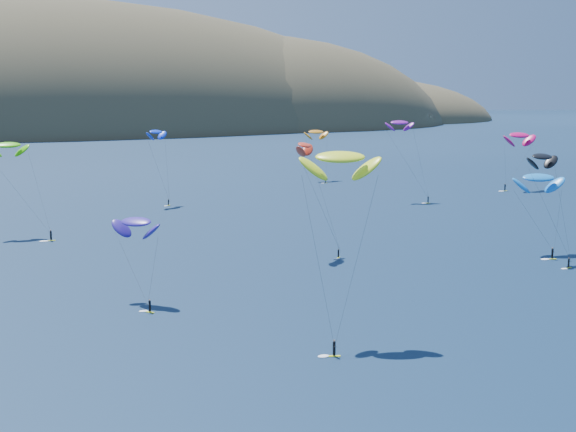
# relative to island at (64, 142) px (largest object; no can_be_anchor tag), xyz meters

# --- Properties ---
(island) EXTENTS (730.00, 300.00, 210.00)m
(island) POSITION_rel_island_xyz_m (0.00, 0.00, 0.00)
(island) COLOR #3D3526
(island) RESTS_ON ground
(kitesurfer_2) EXTENTS (11.08, 13.23, 24.71)m
(kitesurfer_2) POSITION_rel_island_xyz_m (-38.88, -516.84, 32.76)
(kitesurfer_2) COLOR #CDDC18
(kitesurfer_2) RESTS_ON ground
(kitesurfer_3) EXTENTS (11.21, 13.97, 20.81)m
(kitesurfer_3) POSITION_rel_island_xyz_m (-71.03, -429.66, 29.24)
(kitesurfer_3) COLOR #CDDC18
(kitesurfer_3) RESTS_ON ground
(kitesurfer_4) EXTENTS (7.56, 8.76, 20.78)m
(kitesurfer_4) POSITION_rel_island_xyz_m (-32.16, -399.46, 29.51)
(kitesurfer_4) COLOR #CDDC18
(kitesurfer_4) RESTS_ON ground
(kitesurfer_5) EXTENTS (10.37, 11.60, 16.43)m
(kitesurfer_5) POSITION_rel_island_xyz_m (18.04, -487.07, 24.47)
(kitesurfer_5) COLOR #CDDC18
(kitesurfer_5) RESTS_ON ground
(kitesurfer_6) EXTENTS (8.20, 12.84, 22.96)m
(kitesurfer_6) POSITION_rel_island_xyz_m (30.02, -417.78, 31.52)
(kitesurfer_6) COLOR #CDDC18
(kitesurfer_6) RESTS_ON ground
(kitesurfer_7) EXTENTS (7.93, 12.53, 20.26)m
(kitesurfer_7) POSITION_rel_island_xyz_m (14.58, -491.72, 28.89)
(kitesurfer_7) COLOR #CDDC18
(kitesurfer_7) RESTS_ON ground
(kitesurfer_8) EXTENTS (13.31, 6.04, 19.15)m
(kitesurfer_8) POSITION_rel_island_xyz_m (74.59, -412.78, 26.78)
(kitesurfer_8) COLOR #CDDC18
(kitesurfer_8) RESTS_ON ground
(kitesurfer_9) EXTENTS (7.44, 11.44, 21.87)m
(kitesurfer_9) POSITION_rel_island_xyz_m (-22.75, -471.26, 30.65)
(kitesurfer_9) COLOR #CDDC18
(kitesurfer_9) RESTS_ON ground
(kitesurfer_10) EXTENTS (7.72, 12.93, 13.58)m
(kitesurfer_10) POSITION_rel_island_xyz_m (-58.75, -491.58, 22.08)
(kitesurfer_10) COLOR #CDDC18
(kitesurfer_10) RESTS_ON ground
(kitesurfer_11) EXTENTS (8.64, 12.97, 18.01)m
(kitesurfer_11) POSITION_rel_island_xyz_m (29.42, -366.88, 26.38)
(kitesurfer_11) COLOR #CDDC18
(kitesurfer_11) RESTS_ON ground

